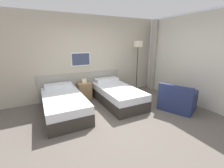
% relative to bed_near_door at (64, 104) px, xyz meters
% --- Properties ---
extents(ground_plane, '(16.00, 16.00, 0.00)m').
position_rel_bed_near_door_xyz_m(ground_plane, '(1.18, -1.14, -0.26)').
color(ground_plane, '#5B544C').
extents(wall_headboard, '(10.00, 0.10, 2.70)m').
position_rel_bed_near_door_xyz_m(wall_headboard, '(1.15, 1.06, 1.04)').
color(wall_headboard, '#B7AD99').
rests_on(wall_headboard, ground_plane).
extents(wall_window, '(0.21, 4.67, 2.70)m').
position_rel_bed_near_door_xyz_m(wall_window, '(3.70, -1.19, 1.08)').
color(wall_window, white).
rests_on(wall_window, ground_plane).
extents(bed_near_door, '(1.00, 2.01, 0.63)m').
position_rel_bed_near_door_xyz_m(bed_near_door, '(0.00, 0.00, 0.00)').
color(bed_near_door, '#332D28').
rests_on(bed_near_door, ground_plane).
extents(bed_near_window, '(1.00, 2.01, 0.63)m').
position_rel_bed_near_door_xyz_m(bed_near_window, '(1.62, 0.00, 0.00)').
color(bed_near_window, '#332D28').
rests_on(bed_near_window, ground_plane).
extents(nightstand, '(0.43, 0.35, 0.69)m').
position_rel_bed_near_door_xyz_m(nightstand, '(0.81, 0.77, 0.03)').
color(nightstand, '#9E7A51').
rests_on(nightstand, ground_plane).
extents(floor_lamp, '(0.24, 0.24, 1.89)m').
position_rel_bed_near_door_xyz_m(floor_lamp, '(2.84, 0.66, 1.31)').
color(floor_lamp, black).
rests_on(floor_lamp, ground_plane).
extents(armchair, '(1.06, 1.12, 0.77)m').
position_rel_bed_near_door_xyz_m(armchair, '(2.90, -1.21, -0.01)').
color(armchair, navy).
rests_on(armchair, ground_plane).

